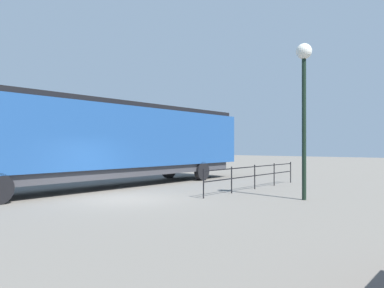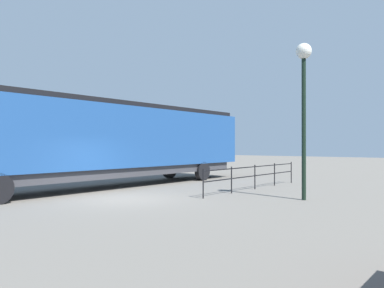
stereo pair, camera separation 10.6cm
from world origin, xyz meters
TOP-DOWN VIEW (x-y plane):
  - ground_plane at (0.00, 0.00)m, footprint 120.00×120.00m
  - locomotive at (-3.70, 2.80)m, footprint 2.91×18.40m
  - lamp_post at (5.46, 4.11)m, footprint 0.59×0.59m
  - platform_fence at (2.26, 6.08)m, footprint 0.05×8.09m

SIDE VIEW (x-z plane):
  - ground_plane at x=0.00m, z-range 0.00..0.00m
  - platform_fence at x=2.26m, z-range 0.17..1.32m
  - locomotive at x=-3.70m, z-range 0.26..4.43m
  - lamp_post at x=5.46m, z-range 1.50..7.41m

